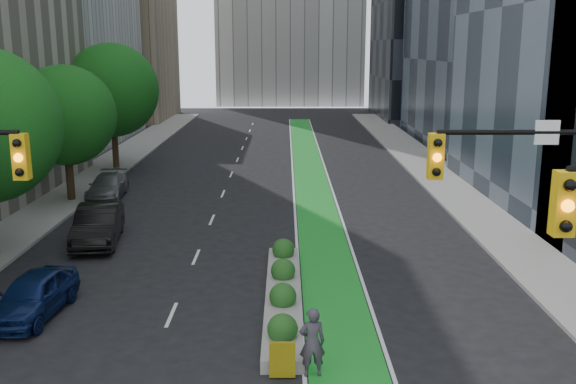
{
  "coord_description": "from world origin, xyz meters",
  "views": [
    {
      "loc": [
        1.29,
        -13.84,
        8.67
      ],
      "look_at": [
        1.39,
        11.21,
        3.0
      ],
      "focal_mm": 40.0,
      "sensor_mm": 36.0,
      "label": 1
    }
  ],
  "objects_px": {
    "parked_car_left_near": "(33,295)",
    "parked_car_left_mid": "(98,225)",
    "median_planter": "(283,292)",
    "cyclist": "(312,342)",
    "parked_car_left_far": "(108,186)"
  },
  "relations": [
    {
      "from": "parked_car_left_mid",
      "to": "median_planter",
      "type": "bearing_deg",
      "value": -47.77
    },
    {
      "from": "median_planter",
      "to": "parked_car_left_near",
      "type": "distance_m",
      "value": 8.28
    },
    {
      "from": "median_planter",
      "to": "parked_car_left_mid",
      "type": "bearing_deg",
      "value": 140.01
    },
    {
      "from": "parked_car_left_near",
      "to": "parked_car_left_far",
      "type": "height_order",
      "value": "parked_car_left_near"
    },
    {
      "from": "median_planter",
      "to": "cyclist",
      "type": "relative_size",
      "value": 5.25
    },
    {
      "from": "parked_car_left_near",
      "to": "parked_car_left_mid",
      "type": "bearing_deg",
      "value": 96.46
    },
    {
      "from": "median_planter",
      "to": "cyclist",
      "type": "xyz_separation_m",
      "value": [
        0.8,
        -5.08,
        0.6
      ]
    },
    {
      "from": "parked_car_left_near",
      "to": "parked_car_left_mid",
      "type": "distance_m",
      "value": 8.1
    },
    {
      "from": "parked_car_left_near",
      "to": "parked_car_left_mid",
      "type": "xyz_separation_m",
      "value": [
        -0.18,
        8.1,
        0.12
      ]
    },
    {
      "from": "median_planter",
      "to": "parked_car_left_near",
      "type": "xyz_separation_m",
      "value": [
        -8.2,
        -1.07,
        0.35
      ]
    },
    {
      "from": "parked_car_left_far",
      "to": "parked_car_left_mid",
      "type": "bearing_deg",
      "value": -81.62
    },
    {
      "from": "cyclist",
      "to": "parked_car_left_far",
      "type": "height_order",
      "value": "cyclist"
    },
    {
      "from": "parked_car_left_mid",
      "to": "parked_car_left_far",
      "type": "bearing_deg",
      "value": 94.84
    },
    {
      "from": "median_planter",
      "to": "parked_car_left_far",
      "type": "bearing_deg",
      "value": 123.01
    },
    {
      "from": "parked_car_left_near",
      "to": "cyclist",
      "type": "bearing_deg",
      "value": -18.8
    }
  ]
}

